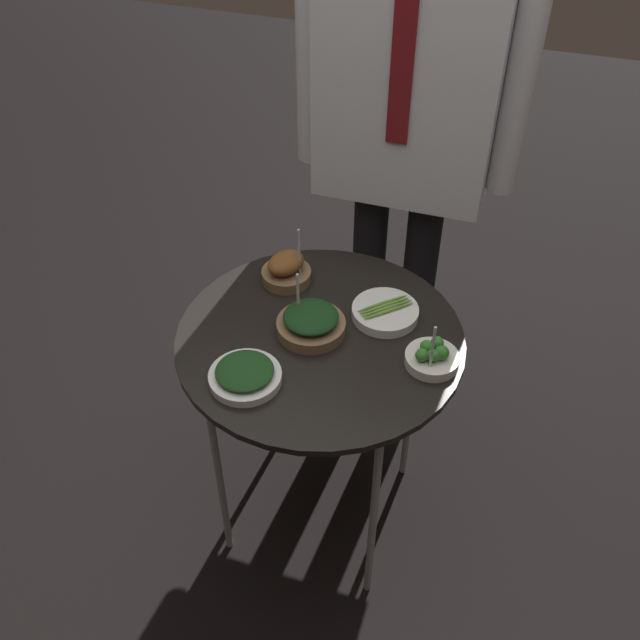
# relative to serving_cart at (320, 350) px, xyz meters

# --- Properties ---
(ground_plane) EXTENTS (8.00, 8.00, 0.00)m
(ground_plane) POSITION_rel_serving_cart_xyz_m (0.00, 0.00, -0.68)
(ground_plane) COLOR black
(serving_cart) EXTENTS (0.70, 0.70, 0.73)m
(serving_cart) POSITION_rel_serving_cart_xyz_m (0.00, 0.00, 0.00)
(serving_cart) COLOR black
(serving_cart) RESTS_ON ground_plane
(bowl_spinach_mid_left) EXTENTS (0.17, 0.17, 0.15)m
(bowl_spinach_mid_left) POSITION_rel_serving_cart_xyz_m (-0.03, 0.01, 0.08)
(bowl_spinach_mid_left) COLOR brown
(bowl_spinach_mid_left) RESTS_ON serving_cart
(bowl_spinach_near_rim) EXTENTS (0.17, 0.17, 0.04)m
(bowl_spinach_near_rim) POSITION_rel_serving_cart_xyz_m (-0.11, -0.20, 0.07)
(bowl_spinach_near_rim) COLOR white
(bowl_spinach_near_rim) RESTS_ON serving_cart
(bowl_asparagus_mid_right) EXTENTS (0.17, 0.17, 0.04)m
(bowl_asparagus_mid_right) POSITION_rel_serving_cart_xyz_m (0.13, 0.12, 0.06)
(bowl_asparagus_mid_right) COLOR white
(bowl_asparagus_mid_right) RESTS_ON serving_cart
(bowl_broccoli_front_right) EXTENTS (0.13, 0.13, 0.14)m
(bowl_broccoli_front_right) POSITION_rel_serving_cart_xyz_m (0.28, -0.01, 0.07)
(bowl_broccoli_front_right) COLOR silver
(bowl_broccoli_front_right) RESTS_ON serving_cart
(bowl_roast_back_right) EXTENTS (0.13, 0.13, 0.17)m
(bowl_roast_back_right) POSITION_rel_serving_cart_xyz_m (-0.15, 0.18, 0.08)
(bowl_roast_back_right) COLOR brown
(bowl_roast_back_right) RESTS_ON serving_cart
(waiter_figure) EXTENTS (0.62, 0.23, 1.68)m
(waiter_figure) POSITION_rel_serving_cart_xyz_m (0.06, 0.56, 0.39)
(waiter_figure) COLOR black
(waiter_figure) RESTS_ON ground_plane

